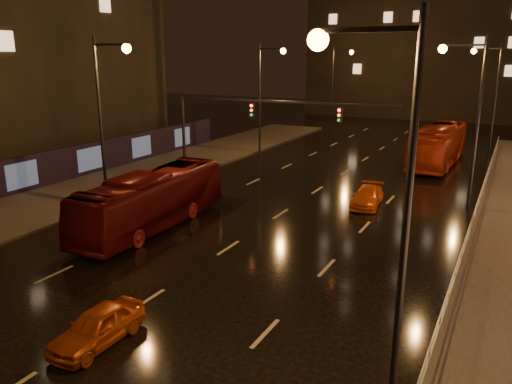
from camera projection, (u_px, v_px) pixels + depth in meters
ground at (306, 197)px, 32.53m from camera, size 140.00×140.00×0.00m
sidewalk_left at (96, 189)px, 34.27m from camera, size 7.00×70.00×0.15m
hoarding_left at (20, 175)px, 33.04m from camera, size 0.30×46.00×2.50m
traffic_signal at (238, 120)px, 33.53m from camera, size 15.31×0.32×6.20m
streetlight_right at (380, 169)px, 11.46m from camera, size 2.64×0.50×10.00m
railing_right at (474, 215)px, 26.03m from camera, size 0.05×56.00×1.00m
bus_red at (152, 200)px, 26.59m from camera, size 3.11×10.95×3.02m
bus_curb at (438, 145)px, 41.75m from camera, size 3.14×11.92×3.30m
taxi_near at (97, 327)px, 15.91m from camera, size 1.39×3.46×1.18m
taxi_far at (367, 197)px, 30.60m from camera, size 1.98×4.08×1.14m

